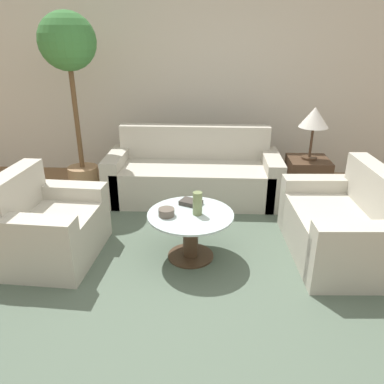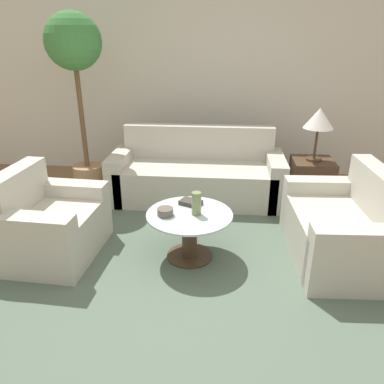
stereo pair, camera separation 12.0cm
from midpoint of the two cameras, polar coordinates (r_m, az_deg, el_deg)
name	(u,v)px [view 2 (the right image)]	position (r m, az deg, el deg)	size (l,w,h in m)	color
ground_plane	(193,295)	(3.09, 1.37, -15.46)	(14.00, 14.00, 0.00)	brown
wall_back	(212,82)	(5.45, 3.72, 16.40)	(10.00, 0.06, 2.60)	beige
rug	(190,256)	(3.54, 0.62, -9.76)	(3.68, 3.66, 0.01)	#4C5B4C
sofa_main	(197,175)	(4.69, 1.53, 2.55)	(2.09, 0.83, 0.86)	#B2AD9E
armchair	(48,226)	(3.69, -20.24, -4.90)	(0.82, 0.98, 0.83)	#B2AD9E
loveseat	(345,230)	(3.69, 23.22, -5.35)	(0.85, 1.27, 0.84)	#B2AD9E
coffee_table	(190,229)	(3.40, 0.64, -5.72)	(0.77, 0.77, 0.45)	#422D1E
side_table	(311,181)	(4.78, 18.34, 1.56)	(0.48, 0.48, 0.54)	#422D1E
table_lamp	(319,120)	(4.58, 19.51, 10.34)	(0.34, 0.34, 0.62)	#422D1E
potted_plant	(76,65)	(4.81, -16.59, 18.10)	(0.66, 0.66, 2.17)	#93704C
vase	(196,203)	(3.27, 1.73, -1.77)	(0.08, 0.08, 0.21)	#6B7A4C
bowl	(165,212)	(3.28, -3.05, -3.05)	(0.14, 0.14, 0.07)	brown
book_stack	(191,202)	(3.49, 0.79, -1.61)	(0.23, 0.20, 0.04)	#38332D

